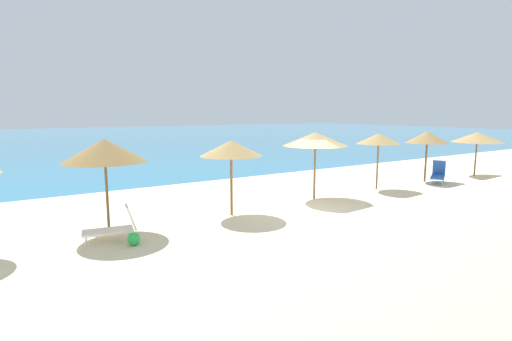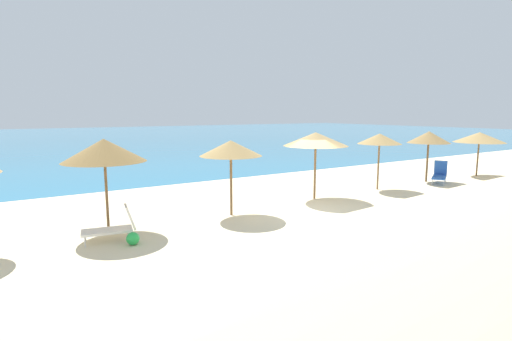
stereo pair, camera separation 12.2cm
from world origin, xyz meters
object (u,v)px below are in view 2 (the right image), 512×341
object	(u,v)px
beach_umbrella_3	(231,148)
beach_umbrella_5	(380,139)
beach_umbrella_7	(479,137)
beach_umbrella_6	(429,137)
lounge_chair_2	(114,227)
beach_ball	(133,239)
beach_umbrella_2	(104,150)
beach_umbrella_4	(316,139)
lounge_chair_1	(440,174)

from	to	relation	value
beach_umbrella_3	beach_umbrella_5	bearing A→B (deg)	2.55
beach_umbrella_7	beach_umbrella_6	bearing A→B (deg)	174.44
beach_umbrella_5	beach_umbrella_7	xyz separation A→B (m)	(7.85, -0.37, -0.18)
beach_umbrella_6	beach_umbrella_7	distance (m)	4.10
lounge_chair_2	beach_ball	world-z (taller)	lounge_chair_2
beach_umbrella_2	beach_umbrella_5	world-z (taller)	beach_umbrella_2
beach_umbrella_2	beach_umbrella_5	xyz separation A→B (m)	(12.10, 0.17, -0.12)
beach_umbrella_2	beach_umbrella_4	distance (m)	8.28
beach_umbrella_4	beach_ball	size ratio (longest dim) A/B	7.81
lounge_chair_2	beach_ball	bearing A→B (deg)	-140.85
beach_umbrella_5	beach_ball	distance (m)	12.11
beach_umbrella_5	beach_umbrella_6	world-z (taller)	same
beach_umbrella_2	lounge_chair_2	distance (m)	2.25
beach_umbrella_7	beach_ball	world-z (taller)	beach_umbrella_7
beach_umbrella_7	lounge_chair_1	size ratio (longest dim) A/B	1.61
beach_umbrella_3	lounge_chair_2	distance (m)	4.62
beach_umbrella_6	lounge_chair_2	xyz separation A→B (m)	(-15.90, -1.10, -1.89)
beach_ball	beach_umbrella_6	bearing A→B (deg)	6.28
beach_umbrella_2	beach_umbrella_5	size ratio (longest dim) A/B	1.08
beach_umbrella_2	beach_umbrella_3	xyz separation A→B (m)	(4.11, -0.19, -0.13)
beach_umbrella_6	lounge_chair_2	size ratio (longest dim) A/B	1.73
lounge_chair_2	beach_umbrella_2	bearing A→B (deg)	8.16
beach_umbrella_2	beach_umbrella_5	bearing A→B (deg)	0.79
beach_umbrella_5	beach_ball	xyz separation A→B (m)	(-11.79, -1.68, -2.18)
beach_umbrella_7	lounge_chair_1	bearing A→B (deg)	-177.46
beach_umbrella_4	lounge_chair_1	size ratio (longest dim) A/B	1.66
beach_umbrella_5	lounge_chair_1	bearing A→B (deg)	-7.55
beach_umbrella_7	beach_ball	bearing A→B (deg)	-176.17
beach_ball	lounge_chair_2	bearing A→B (deg)	119.12
beach_umbrella_3	beach_umbrella_4	xyz separation A→B (m)	(4.17, 0.40, 0.14)
beach_umbrella_7	lounge_chair_2	size ratio (longest dim) A/B	1.78
beach_umbrella_3	lounge_chair_1	distance (m)	12.19
lounge_chair_1	beach_umbrella_2	bearing A→B (deg)	59.48
beach_umbrella_6	lounge_chair_2	world-z (taller)	beach_umbrella_6
beach_umbrella_3	lounge_chair_1	world-z (taller)	beach_umbrella_3
beach_umbrella_2	lounge_chair_2	world-z (taller)	beach_umbrella_2
beach_ball	beach_umbrella_2	bearing A→B (deg)	101.69
lounge_chair_2	beach_umbrella_5	bearing A→B (deg)	-74.95
beach_umbrella_6	beach_umbrella_7	world-z (taller)	beach_umbrella_6
beach_umbrella_5	lounge_chair_2	distance (m)	12.33
beach_umbrella_2	beach_umbrella_4	size ratio (longest dim) A/B	1.02
beach_umbrella_2	beach_ball	bearing A→B (deg)	-78.31
beach_umbrella_2	beach_ball	world-z (taller)	beach_umbrella_2
beach_umbrella_3	beach_umbrella_6	distance (m)	11.77
beach_umbrella_5	lounge_chair_2	bearing A→B (deg)	-174.97
beach_umbrella_7	lounge_chair_1	world-z (taller)	beach_umbrella_7
beach_umbrella_6	lounge_chair_1	bearing A→B (deg)	-64.71
lounge_chair_1	beach_umbrella_6	bearing A→B (deg)	-3.92
beach_umbrella_5	beach_umbrella_6	size ratio (longest dim) A/B	1.00
beach_umbrella_3	lounge_chair_2	world-z (taller)	beach_umbrella_3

